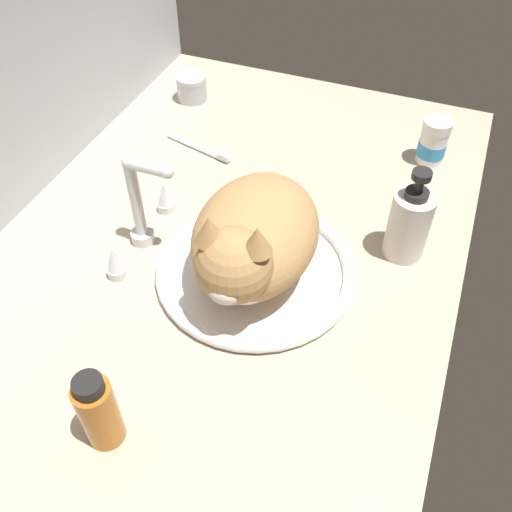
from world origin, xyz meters
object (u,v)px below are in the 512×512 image
object	(u,v)px
cat	(252,241)
sink_basin	(256,269)
amber_bottle	(98,411)
pill_bottle	(433,143)
faucet	(141,212)
soap_pump_bottle	(409,224)
toothbrush	(200,148)
metal_jar	(192,88)

from	to	relation	value
cat	sink_basin	bearing A→B (deg)	4.40
amber_bottle	pill_bottle	bearing A→B (deg)	-21.29
sink_basin	faucet	distance (cm)	21.03
amber_bottle	soap_pump_bottle	distance (cm)	54.88
faucet	amber_bottle	world-z (taller)	faucet
soap_pump_bottle	toothbrush	bearing A→B (deg)	72.71
amber_bottle	soap_pump_bottle	world-z (taller)	soap_pump_bottle
cat	amber_bottle	distance (cm)	32.10
pill_bottle	amber_bottle	world-z (taller)	amber_bottle
faucet	cat	bearing A→B (deg)	-96.12
metal_jar	amber_bottle	xyz separation A→B (cm)	(-78.06, -25.45, 3.16)
faucet	pill_bottle	world-z (taller)	faucet
pill_bottle	sink_basin	bearing A→B (deg)	152.60
sink_basin	cat	size ratio (longest dim) A/B	0.93
amber_bottle	soap_pump_bottle	bearing A→B (deg)	-31.77
toothbrush	faucet	bearing A→B (deg)	-174.20
faucet	toothbrush	distance (cm)	28.12
soap_pump_bottle	toothbrush	size ratio (longest dim) A/B	1.07
pill_bottle	metal_jar	bearing A→B (deg)	85.75
faucet	metal_jar	distance (cm)	46.92
cat	pill_bottle	bearing A→B (deg)	-26.02
faucet	soap_pump_bottle	xyz separation A→B (cm)	(13.53, -41.44, -0.34)
faucet	metal_jar	bearing A→B (deg)	16.02
pill_bottle	amber_bottle	bearing A→B (deg)	158.71
toothbrush	metal_jar	bearing A→B (deg)	29.86
metal_jar	toothbrush	distance (cm)	20.46
sink_basin	soap_pump_bottle	world-z (taller)	soap_pump_bottle
cat	soap_pump_bottle	size ratio (longest dim) A/B	2.08
faucet	metal_jar	world-z (taller)	faucet
toothbrush	sink_basin	bearing A→B (deg)	-139.91
faucet	pill_bottle	bearing A→B (deg)	-45.35
metal_jar	pill_bottle	world-z (taller)	pill_bottle
faucet	soap_pump_bottle	world-z (taller)	faucet
cat	pill_bottle	distance (cm)	48.21
amber_bottle	sink_basin	bearing A→B (deg)	-13.01
sink_basin	cat	bearing A→B (deg)	-175.60
toothbrush	cat	bearing A→B (deg)	-141.86
pill_bottle	toothbrush	bearing A→B (deg)	107.11
cat	toothbrush	distance (cm)	38.50
pill_bottle	toothbrush	distance (cm)	46.36
sink_basin	metal_jar	size ratio (longest dim) A/B	4.76
cat	toothbrush	xyz separation A→B (cm)	(29.48, 23.15, -8.82)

